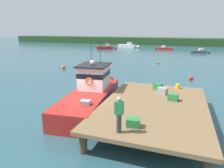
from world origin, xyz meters
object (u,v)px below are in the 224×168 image
object	(u,v)px
crate_stack_near_edge	(158,86)
mooring_buoy_outer	(158,63)
bait_bucket	(178,86)
moored_boat_mid_harbor	(128,46)
moored_boat_outer_mooring	(200,52)
mooring_buoy_inshore	(191,78)
mooring_buoy_spare_mooring	(64,67)
main_fishing_boat	(92,93)
moored_boat_far_left	(106,47)
crate_stack_mid_dock	(163,91)
moored_boat_near_channel	(164,48)
crate_single_by_cleat	(173,97)
crate_single_far	(133,123)
deckhand_by_the_boat	(119,114)

from	to	relation	value
crate_stack_near_edge	mooring_buoy_outer	distance (m)	18.48
bait_bucket	moored_boat_mid_harbor	world-z (taller)	moored_boat_mid_harbor
moored_boat_outer_mooring	mooring_buoy_inshore	size ratio (longest dim) A/B	10.05
mooring_buoy_inshore	mooring_buoy_spare_mooring	world-z (taller)	mooring_buoy_spare_mooring
moored_boat_outer_mooring	moored_boat_mid_harbor	bearing A→B (deg)	157.90
main_fishing_boat	mooring_buoy_inshore	distance (m)	12.87
moored_boat_far_left	moored_boat_mid_harbor	distance (m)	7.57
crate_stack_near_edge	crate_stack_mid_dock	xyz separation A→B (m)	(0.42, -0.94, -0.01)
mooring_buoy_outer	mooring_buoy_inshore	xyz separation A→B (m)	(4.69, -9.44, 0.05)
moored_boat_near_channel	mooring_buoy_inshore	size ratio (longest dim) A/B	10.14
bait_bucket	moored_boat_near_channel	size ratio (longest dim) A/B	0.08
main_fishing_boat	moored_boat_mid_harbor	size ratio (longest dim) A/B	1.57
moored_boat_far_left	mooring_buoy_outer	distance (m)	25.45
crate_single_by_cleat	moored_boat_near_channel	world-z (taller)	crate_single_by_cleat
main_fishing_boat	bait_bucket	xyz separation A→B (m)	(5.88, 2.61, 0.36)
mooring_buoy_inshore	mooring_buoy_outer	bearing A→B (deg)	116.43
moored_boat_outer_mooring	mooring_buoy_spare_mooring	distance (m)	32.79
crate_single_far	moored_boat_near_channel	bearing A→B (deg)	93.32
deckhand_by_the_boat	bait_bucket	bearing A→B (deg)	74.27
crate_stack_mid_dock	crate_single_by_cleat	bearing A→B (deg)	-55.79
moored_boat_mid_harbor	main_fishing_boat	bearing A→B (deg)	-78.44
main_fishing_boat	mooring_buoy_spare_mooring	world-z (taller)	main_fishing_boat
crate_single_far	mooring_buoy_inshore	distance (m)	15.48
crate_single_far	moored_boat_outer_mooring	xyz separation A→B (m)	(5.57, 42.39, -1.01)
main_fishing_boat	deckhand_by_the_boat	bearing A→B (deg)	-54.69
mooring_buoy_inshore	mooring_buoy_spare_mooring	size ratio (longest dim) A/B	0.86
crate_stack_near_edge	mooring_buoy_inshore	size ratio (longest dim) A/B	1.35
crate_stack_near_edge	moored_boat_far_left	size ratio (longest dim) A/B	0.11
moored_boat_near_channel	crate_stack_near_edge	bearing A→B (deg)	-85.65
moored_boat_far_left	mooring_buoy_spare_mooring	world-z (taller)	moored_boat_far_left
bait_bucket	mooring_buoy_spare_mooring	bearing A→B (deg)	150.34
moored_boat_near_channel	mooring_buoy_outer	bearing A→B (deg)	-87.30
moored_boat_near_channel	mooring_buoy_outer	size ratio (longest dim) A/B	12.89
main_fishing_boat	crate_single_by_cleat	xyz separation A→B (m)	(5.67, -0.24, 0.40)
mooring_buoy_outer	mooring_buoy_inshore	bearing A→B (deg)	-63.57
crate_single_far	mooring_buoy_inshore	size ratio (longest dim) A/B	1.35
moored_boat_outer_mooring	crate_single_by_cleat	bearing A→B (deg)	-96.03
mooring_buoy_outer	crate_stack_near_edge	bearing A→B (deg)	-83.62
moored_boat_mid_harbor	mooring_buoy_outer	size ratio (longest dim) A/B	18.16
crate_stack_near_edge	mooring_buoy_spare_mooring	xyz separation A→B (m)	(-14.16, 9.66, -1.18)
crate_stack_near_edge	crate_stack_mid_dock	distance (m)	1.03
moored_boat_near_channel	moored_boat_mid_harbor	world-z (taller)	moored_boat_mid_harbor
crate_single_far	main_fishing_boat	bearing A→B (deg)	132.77
crate_stack_near_edge	moored_boat_mid_harbor	bearing A→B (deg)	107.52
moored_boat_outer_mooring	moored_boat_mid_harbor	world-z (taller)	moored_boat_mid_harbor
mooring_buoy_spare_mooring	crate_single_by_cleat	bearing A→B (deg)	-37.35
crate_stack_near_edge	bait_bucket	size ratio (longest dim) A/B	1.76
crate_stack_near_edge	mooring_buoy_outer	bearing A→B (deg)	96.38
crate_stack_mid_dock	moored_boat_near_channel	size ratio (longest dim) A/B	0.13
moored_boat_far_left	mooring_buoy_inshore	xyz separation A→B (m)	(21.05, -28.94, -0.25)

